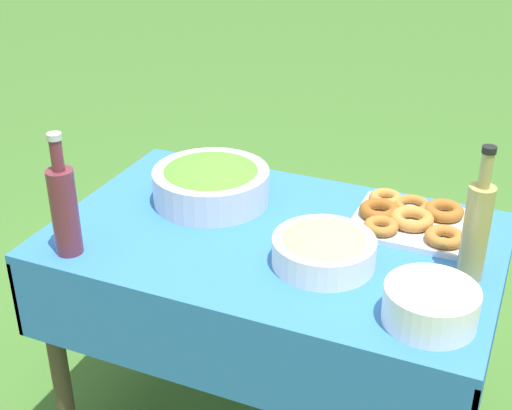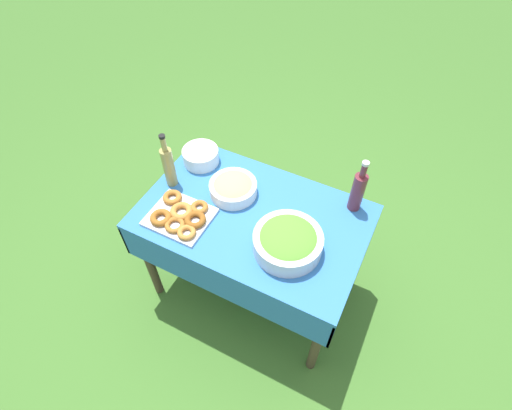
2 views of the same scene
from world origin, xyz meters
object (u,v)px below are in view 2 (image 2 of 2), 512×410
(salad_bowl, at_px, (288,241))
(olive_oil_bottle, at_px, (169,165))
(donut_platter, at_px, (180,216))
(pasta_bowl, at_px, (233,187))
(wine_bottle, at_px, (358,191))
(plate_stack, at_px, (201,156))

(salad_bowl, bearing_deg, olive_oil_bottle, -8.49)
(donut_platter, bearing_deg, salad_bowl, -171.96)
(salad_bowl, height_order, donut_platter, salad_bowl)
(pasta_bowl, distance_m, olive_oil_bottle, 0.35)
(salad_bowl, relative_size, wine_bottle, 1.03)
(plate_stack, bearing_deg, donut_platter, 107.73)
(pasta_bowl, height_order, donut_platter, pasta_bowl)
(salad_bowl, bearing_deg, plate_stack, -25.41)
(olive_oil_bottle, bearing_deg, pasta_bowl, -165.79)
(pasta_bowl, xyz_separation_m, plate_stack, (0.28, -0.13, -0.00))
(salad_bowl, relative_size, pasta_bowl, 1.31)
(donut_platter, xyz_separation_m, wine_bottle, (-0.75, -0.46, 0.10))
(olive_oil_bottle, bearing_deg, donut_platter, 133.96)
(plate_stack, bearing_deg, salad_bowl, 154.59)
(olive_oil_bottle, relative_size, wine_bottle, 1.05)
(pasta_bowl, bearing_deg, plate_stack, -24.72)
(salad_bowl, height_order, plate_stack, salad_bowl)
(pasta_bowl, distance_m, plate_stack, 0.31)
(plate_stack, xyz_separation_m, wine_bottle, (-0.87, -0.07, 0.08))
(pasta_bowl, height_order, wine_bottle, wine_bottle)
(salad_bowl, xyz_separation_m, donut_platter, (0.55, 0.08, -0.04))
(pasta_bowl, relative_size, donut_platter, 0.76)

